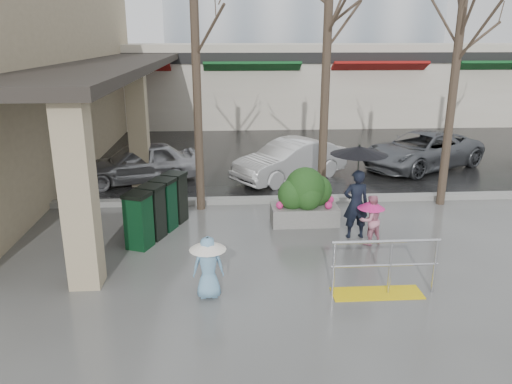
{
  "coord_description": "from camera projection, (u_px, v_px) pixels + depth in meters",
  "views": [
    {
      "loc": [
        -1.35,
        -8.95,
        4.36
      ],
      "look_at": [
        -0.72,
        0.83,
        1.3
      ],
      "focal_mm": 35.0,
      "sensor_mm": 36.0,
      "label": 1
    }
  ],
  "objects": [
    {
      "name": "ground",
      "position": [
        295.0,
        266.0,
        9.91
      ],
      "size": [
        120.0,
        120.0,
        0.0
      ],
      "primitive_type": "plane",
      "color": "#51514F",
      "rests_on": "ground"
    },
    {
      "name": "street_asphalt",
      "position": [
        246.0,
        110.0,
        30.86
      ],
      "size": [
        120.0,
        36.0,
        0.01
      ],
      "primitive_type": "cube",
      "color": "black",
      "rests_on": "ground"
    },
    {
      "name": "curb",
      "position": [
        275.0,
        200.0,
        13.69
      ],
      "size": [
        120.0,
        0.3,
        0.15
      ],
      "primitive_type": "cube",
      "color": "gray",
      "rests_on": "ground"
    },
    {
      "name": "canopy_slab",
      "position": [
        116.0,
        60.0,
        16.15
      ],
      "size": [
        2.8,
        18.0,
        0.25
      ],
      "primitive_type": "cube",
      "color": "#2D2823",
      "rests_on": "pillar_front"
    },
    {
      "name": "pillar_front",
      "position": [
        79.0,
        194.0,
        8.67
      ],
      "size": [
        0.55,
        0.55,
        3.5
      ],
      "primitive_type": "cube",
      "color": "tan",
      "rests_on": "ground"
    },
    {
      "name": "pillar_back",
      "position": [
        139.0,
        128.0,
        14.86
      ],
      "size": [
        0.55,
        0.55,
        3.5
      ],
      "primitive_type": "cube",
      "color": "tan",
      "rests_on": "ground"
    },
    {
      "name": "storefront_row",
      "position": [
        286.0,
        83.0,
        26.54
      ],
      "size": [
        34.0,
        6.74,
        4.0
      ],
      "color": "beige",
      "rests_on": "ground"
    },
    {
      "name": "handrail",
      "position": [
        382.0,
        274.0,
        8.74
      ],
      "size": [
        1.9,
        0.5,
        1.03
      ],
      "color": "yellow",
      "rests_on": "ground"
    },
    {
      "name": "tree_west",
      "position": [
        194.0,
        4.0,
        11.7
      ],
      "size": [
        3.2,
        3.2,
        6.8
      ],
      "color": "#382B21",
      "rests_on": "ground"
    },
    {
      "name": "tree_mideast",
      "position": [
        462.0,
        15.0,
        12.16
      ],
      "size": [
        3.2,
        3.2,
        6.5
      ],
      "color": "#382B21",
      "rests_on": "ground"
    },
    {
      "name": "woman",
      "position": [
        357.0,
        180.0,
        10.95
      ],
      "size": [
        1.25,
        1.25,
        2.15
      ],
      "rotation": [
        0.0,
        0.0,
        3.2
      ],
      "color": "black",
      "rests_on": "ground"
    },
    {
      "name": "child_pink",
      "position": [
        371.0,
        217.0,
        10.8
      ],
      "size": [
        0.66,
        0.6,
        1.11
      ],
      "rotation": [
        0.0,
        0.0,
        3.5
      ],
      "color": "pink",
      "rests_on": "ground"
    },
    {
      "name": "child_blue",
      "position": [
        208.0,
        262.0,
        8.55
      ],
      "size": [
        0.64,
        0.64,
        1.12
      ],
      "rotation": [
        0.0,
        0.0,
        3.19
      ],
      "color": "#73A8CD",
      "rests_on": "ground"
    },
    {
      "name": "planter",
      "position": [
        305.0,
        197.0,
        12.01
      ],
      "size": [
        1.61,
        0.95,
        1.4
      ],
      "rotation": [
        0.0,
        0.0,
        0.01
      ],
      "color": "slate",
      "rests_on": "ground"
    },
    {
      "name": "news_boxes",
      "position": [
        158.0,
        208.0,
        11.39
      ],
      "size": [
        1.27,
        2.22,
        1.23
      ],
      "rotation": [
        0.0,
        0.0,
        -0.38
      ],
      "color": "#0D3B1D",
      "rests_on": "ground"
    },
    {
      "name": "car_a",
      "position": [
        138.0,
        163.0,
        15.42
      ],
      "size": [
        3.97,
        2.47,
        1.26
      ],
      "primitive_type": "imported",
      "rotation": [
        0.0,
        0.0,
        -1.28
      ],
      "color": "#A4A5A9",
      "rests_on": "ground"
    },
    {
      "name": "car_b",
      "position": [
        290.0,
        160.0,
        15.74
      ],
      "size": [
        3.92,
        3.24,
        1.26
      ],
      "primitive_type": "imported",
      "rotation": [
        0.0,
        0.0,
        -0.98
      ],
      "color": "silver",
      "rests_on": "ground"
    },
    {
      "name": "car_c",
      "position": [
        422.0,
        150.0,
        17.1
      ],
      "size": [
        4.98,
        4.02,
        1.26
      ],
      "primitive_type": "imported",
      "rotation": [
        0.0,
        0.0,
        -1.07
      ],
      "color": "#595C61",
      "rests_on": "ground"
    }
  ]
}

